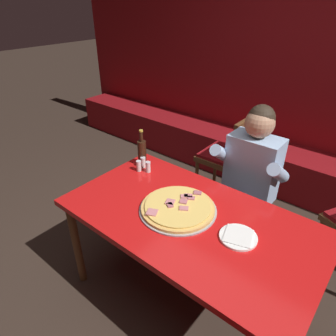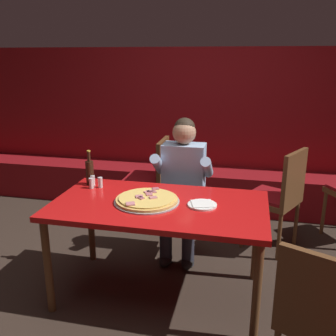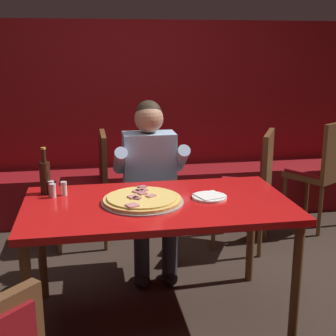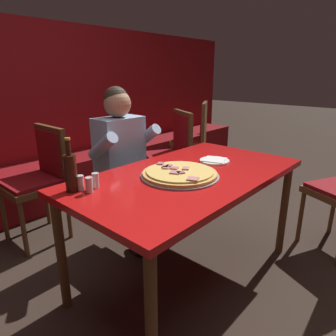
# 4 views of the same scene
# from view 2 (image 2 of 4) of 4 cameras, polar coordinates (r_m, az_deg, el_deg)

# --- Properties ---
(ground_plane) EXTENTS (24.00, 24.00, 0.00)m
(ground_plane) POSITION_cam_2_polar(r_m,az_deg,el_deg) (3.11, -1.29, -18.52)
(ground_plane) COLOR #33261E
(booth_wall_panel) EXTENTS (6.80, 0.16, 1.90)m
(booth_wall_panel) POSITION_cam_2_polar(r_m,az_deg,el_deg) (4.76, 4.96, 6.43)
(booth_wall_panel) COLOR maroon
(booth_wall_panel) RESTS_ON ground_plane
(booth_bench) EXTENTS (6.46, 0.48, 0.46)m
(booth_bench) POSITION_cam_2_polar(r_m,az_deg,el_deg) (4.64, 4.20, -3.04)
(booth_bench) COLOR maroon
(booth_bench) RESTS_ON ground_plane
(main_dining_table) EXTENTS (1.56, 0.86, 0.76)m
(main_dining_table) POSITION_cam_2_polar(r_m,az_deg,el_deg) (2.77, -1.39, -6.79)
(main_dining_table) COLOR brown
(main_dining_table) RESTS_ON ground_plane
(pizza) EXTENTS (0.48, 0.48, 0.05)m
(pizza) POSITION_cam_2_polar(r_m,az_deg,el_deg) (2.76, -3.23, -4.81)
(pizza) COLOR #9E9EA3
(pizza) RESTS_ON main_dining_table
(plate_white_paper) EXTENTS (0.21, 0.21, 0.02)m
(plate_white_paper) POSITION_cam_2_polar(r_m,az_deg,el_deg) (2.70, 5.24, -5.58)
(plate_white_paper) COLOR white
(plate_white_paper) RESTS_ON main_dining_table
(beer_bottle) EXTENTS (0.07, 0.07, 0.29)m
(beer_bottle) POSITION_cam_2_polar(r_m,az_deg,el_deg) (3.16, -11.83, -0.56)
(beer_bottle) COLOR black
(beer_bottle) RESTS_ON main_dining_table
(shaker_red_pepper_flakes) EXTENTS (0.04, 0.04, 0.09)m
(shaker_red_pepper_flakes) POSITION_cam_2_polar(r_m,az_deg,el_deg) (3.15, -11.39, -1.99)
(shaker_red_pepper_flakes) COLOR silver
(shaker_red_pepper_flakes) RESTS_ON main_dining_table
(shaker_black_pepper) EXTENTS (0.04, 0.04, 0.09)m
(shaker_black_pepper) POSITION_cam_2_polar(r_m,az_deg,el_deg) (3.09, -10.28, -2.25)
(shaker_black_pepper) COLOR silver
(shaker_black_pepper) RESTS_ON main_dining_table
(shaker_oregano) EXTENTS (0.04, 0.04, 0.09)m
(shaker_oregano) POSITION_cam_2_polar(r_m,az_deg,el_deg) (3.09, -11.62, -2.36)
(shaker_oregano) COLOR silver
(shaker_oregano) RESTS_ON main_dining_table
(diner_seated_blue_shirt) EXTENTS (0.53, 0.53, 1.27)m
(diner_seated_blue_shirt) POSITION_cam_2_polar(r_m,az_deg,el_deg) (3.36, 2.14, -2.22)
(diner_seated_blue_shirt) COLOR black
(diner_seated_blue_shirt) RESTS_ON ground_plane
(dining_chair_near_right) EXTENTS (0.58, 0.58, 0.93)m
(dining_chair_near_right) POSITION_cam_2_polar(r_m,az_deg,el_deg) (2.16, 22.90, -19.79)
(dining_chair_near_right) COLOR brown
(dining_chair_near_right) RESTS_ON ground_plane
(dining_chair_side_aisle) EXTENTS (0.59, 0.59, 0.99)m
(dining_chair_side_aisle) POSITION_cam_2_polar(r_m,az_deg,el_deg) (3.63, 16.69, -3.57)
(dining_chair_side_aisle) COLOR brown
(dining_chair_side_aisle) RESTS_ON ground_plane
(dining_chair_by_booth) EXTENTS (0.44, 0.44, 0.95)m
(dining_chair_by_booth) POSITION_cam_2_polar(r_m,az_deg,el_deg) (4.05, -2.48, -0.94)
(dining_chair_by_booth) COLOR brown
(dining_chair_by_booth) RESTS_ON ground_plane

